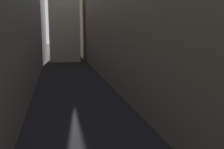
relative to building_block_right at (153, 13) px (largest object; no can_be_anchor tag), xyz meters
The scene contains 2 objects.
ground_plane 17.01m from the building_block_right, behind, with size 264.00×264.00×0.00m, color black.
building_block_right is the anchor object (origin of this frame).
Camera 1 is at (-2.37, 9.66, 8.28)m, focal length 42.49 mm.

